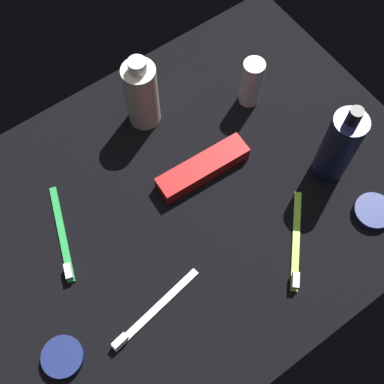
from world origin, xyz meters
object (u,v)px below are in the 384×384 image
at_px(deodorant_stick, 252,83).
at_px(cream_tin_right, 63,357).
at_px(bodywash_bottle, 142,94).
at_px(cream_tin_left, 373,212).
at_px(toothbrush_white, 151,313).
at_px(toothbrush_green, 63,238).
at_px(toothbrush_lime, 296,245).
at_px(toothpaste_box_red, 203,168).
at_px(lotion_bottle, 339,146).

relative_size(deodorant_stick, cream_tin_right, 1.63).
xyz_separation_m(bodywash_bottle, cream_tin_left, (-0.21, 0.40, -0.07)).
height_order(bodywash_bottle, deodorant_stick, bodywash_bottle).
height_order(deodorant_stick, toothbrush_white, deodorant_stick).
distance_m(toothbrush_green, cream_tin_left, 0.54).
height_order(deodorant_stick, toothbrush_lime, deodorant_stick).
bearing_deg(deodorant_stick, toothbrush_lime, 66.68).
relative_size(deodorant_stick, toothpaste_box_red, 0.60).
xyz_separation_m(toothpaste_box_red, cream_tin_right, (0.37, 0.14, -0.01)).
relative_size(deodorant_stick, cream_tin_left, 1.56).
bearing_deg(toothbrush_white, lotion_bottle, -175.49).
height_order(bodywash_bottle, toothbrush_lime, bodywash_bottle).
distance_m(lotion_bottle, toothbrush_lime, 0.18).
bearing_deg(deodorant_stick, cream_tin_left, 94.71).
bearing_deg(cream_tin_right, deodorant_stick, -158.08).
bearing_deg(cream_tin_left, toothpaste_box_red, -50.78).
relative_size(toothpaste_box_red, cream_tin_left, 2.59).
distance_m(toothbrush_lime, cream_tin_right, 0.42).
distance_m(toothbrush_green, cream_tin_right, 0.20).
distance_m(deodorant_stick, toothbrush_green, 0.44).
bearing_deg(cream_tin_left, bodywash_bottle, -61.75).
xyz_separation_m(lotion_bottle, toothbrush_lime, (0.14, 0.08, -0.08)).
distance_m(lotion_bottle, deodorant_stick, 0.21).
distance_m(toothpaste_box_red, cream_tin_left, 0.31).
distance_m(bodywash_bottle, toothpaste_box_red, 0.17).
bearing_deg(cream_tin_right, toothpaste_box_red, -159.45).
bearing_deg(deodorant_stick, toothpaste_box_red, 24.81).
relative_size(toothbrush_lime, toothpaste_box_red, 0.80).
relative_size(bodywash_bottle, toothbrush_white, 0.91).
bearing_deg(cream_tin_right, lotion_bottle, -178.97).
relative_size(lotion_bottle, bodywash_bottle, 1.15).
distance_m(bodywash_bottle, deodorant_stick, 0.21).
xyz_separation_m(lotion_bottle, cream_tin_left, (-0.01, 0.11, -0.07)).
bearing_deg(toothbrush_white, cream_tin_left, 169.16).
bearing_deg(toothpaste_box_red, cream_tin_left, 131.93).
bearing_deg(toothbrush_white, toothpaste_box_red, -143.88).
distance_m(toothbrush_lime, cream_tin_left, 0.15).
bearing_deg(bodywash_bottle, deodorant_stick, 156.22).
distance_m(lotion_bottle, toothpaste_box_red, 0.24).
distance_m(lotion_bottle, cream_tin_left, 0.13).
relative_size(cream_tin_left, cream_tin_right, 1.05).
relative_size(bodywash_bottle, cream_tin_left, 2.41).
xyz_separation_m(toothbrush_green, toothbrush_lime, (-0.32, 0.24, 0.00)).
bearing_deg(toothpaste_box_red, toothbrush_white, 38.83).
bearing_deg(bodywash_bottle, toothbrush_lime, 100.10).
height_order(lotion_bottle, toothbrush_lime, lotion_bottle).
distance_m(lotion_bottle, bodywash_bottle, 0.36).
relative_size(toothbrush_white, cream_tin_left, 2.65).
xyz_separation_m(deodorant_stick, cream_tin_left, (-0.03, 0.32, -0.05)).
bearing_deg(cream_tin_left, lotion_bottle, -87.39).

